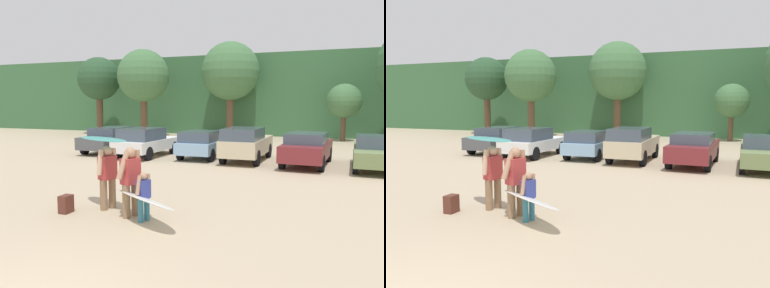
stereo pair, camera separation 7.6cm
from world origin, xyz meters
The scene contains 17 objects.
hillside_ridge centered at (0.00, 34.24, 3.43)m, with size 108.00×12.00×6.85m, color #38663D.
tree_center centered at (-16.02, 25.27, 4.81)m, with size 3.74×3.74×6.75m.
tree_center_left centered at (-11.14, 24.39, 4.91)m, with size 4.24×4.24×7.08m.
tree_left centered at (-4.44, 26.53, 5.26)m, with size 4.65×4.65×7.62m.
tree_far_left centered at (4.14, 26.11, 2.88)m, with size 2.45×2.45×4.14m.
parked_car_dark_gray centered at (-8.10, 14.85, 0.76)m, with size 1.90×4.43×1.40m.
parked_car_white centered at (-5.41, 13.90, 0.78)m, with size 2.01×4.22×1.50m.
parked_car_sky_blue centered at (-2.48, 14.50, 0.73)m, with size 1.81×4.03×1.39m.
parked_car_champagne centered at (-0.20, 14.19, 0.86)m, with size 1.77×4.38×1.62m.
parked_car_maroon centered at (2.60, 14.00, 0.78)m, with size 2.04×4.64×1.46m.
parked_car_olive_green centered at (5.44, 13.97, 0.74)m, with size 2.01×4.66×1.41m.
person_adult centered at (-1.67, 4.77, 0.94)m, with size 0.41×0.65×1.66m.
person_child centered at (-0.30, 4.17, 0.66)m, with size 0.29×0.46×1.17m.
person_companion centered at (-0.77, 4.38, 0.96)m, with size 0.42×0.74×1.71m.
surfboard_teal centered at (-1.77, 4.72, 1.84)m, with size 1.99×1.27×0.09m.
surfboard_white centered at (-0.21, 4.04, 0.57)m, with size 2.36×1.80×0.30m.
backpack_dropped centered at (-2.47, 4.08, 0.22)m, with size 0.24×0.34×0.45m.
Camera 2 is at (3.98, -3.56, 2.77)m, focal length 35.85 mm.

